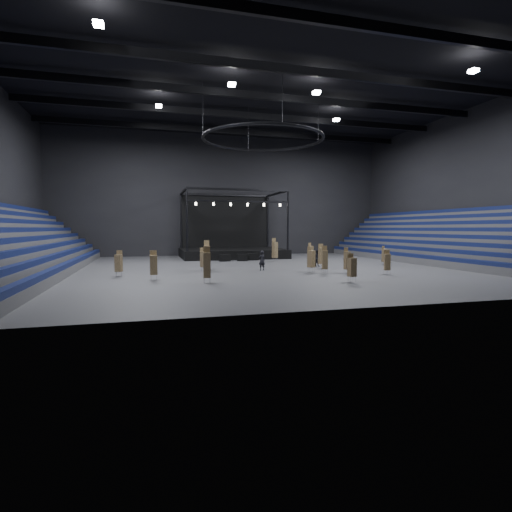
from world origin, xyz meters
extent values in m
plane|color=#414143|center=(0.00, 0.00, 0.00)|extent=(50.00, 50.00, 0.00)
cube|color=black|center=(0.00, 0.00, 18.00)|extent=(50.00, 42.00, 0.20)
cube|color=black|center=(0.00, 21.00, 9.00)|extent=(50.00, 0.20, 18.00)
cube|color=black|center=(0.00, -21.00, 9.00)|extent=(50.00, 0.20, 18.00)
cube|color=black|center=(25.00, 0.00, 9.00)|extent=(0.20, 42.00, 18.00)
cube|color=#48484A|center=(-21.40, 0.00, 0.38)|extent=(7.20, 40.00, 0.75)
cube|color=#0C1336|center=(-18.12, 0.00, 0.95)|extent=(0.59, 40.00, 0.40)
cube|color=#48484A|center=(-21.85, 0.00, 0.75)|extent=(6.30, 40.00, 1.50)
cube|color=#0C1336|center=(-19.02, 0.00, 1.70)|extent=(0.59, 40.00, 0.40)
cube|color=#48484A|center=(-22.30, 0.00, 1.12)|extent=(5.40, 40.00, 2.25)
cube|color=#0C1336|center=(-19.91, 0.00, 2.45)|extent=(0.59, 40.00, 0.40)
cube|color=#48484A|center=(-22.75, 0.00, 1.50)|extent=(4.50, 40.00, 3.00)
cube|color=#0C1336|center=(-20.82, 0.00, 3.20)|extent=(0.59, 40.00, 0.40)
cube|color=#48484A|center=(-23.20, 0.00, 1.88)|extent=(3.60, 40.00, 3.75)
cube|color=#0C1336|center=(-21.71, 0.00, 3.95)|extent=(0.59, 40.00, 0.40)
cube|color=#48484A|center=(-23.65, 0.00, 2.25)|extent=(2.70, 40.00, 4.50)
cube|color=#0C1336|center=(-22.61, 0.00, 4.70)|extent=(0.59, 40.00, 0.40)
cube|color=#0C1336|center=(-23.52, 0.00, 5.45)|extent=(0.59, 40.00, 0.40)
cube|color=#48484A|center=(21.40, 0.00, 0.38)|extent=(7.20, 40.00, 0.75)
cube|color=#0C1336|center=(18.12, 0.00, 0.95)|extent=(0.59, 40.00, 0.40)
cube|color=#48484A|center=(21.85, 0.00, 0.75)|extent=(6.30, 40.00, 1.50)
cube|color=#0C1336|center=(19.02, 0.00, 1.70)|extent=(0.59, 40.00, 0.40)
cube|color=#48484A|center=(22.30, 0.00, 1.12)|extent=(5.40, 40.00, 2.25)
cube|color=#0C1336|center=(19.91, 0.00, 2.45)|extent=(0.59, 40.00, 0.40)
cube|color=#48484A|center=(22.75, 0.00, 1.50)|extent=(4.50, 40.00, 3.00)
cube|color=#0C1336|center=(20.82, 0.00, 3.20)|extent=(0.59, 40.00, 0.40)
cube|color=#48484A|center=(23.20, 0.00, 1.88)|extent=(3.60, 40.00, 3.75)
cube|color=#0C1336|center=(21.71, 0.00, 3.95)|extent=(0.59, 40.00, 0.40)
cube|color=#48484A|center=(23.65, 0.00, 2.25)|extent=(2.70, 40.00, 4.50)
cube|color=#0C1336|center=(22.61, 0.00, 4.70)|extent=(0.59, 40.00, 0.40)
cube|color=#48484A|center=(24.10, 0.00, 2.62)|extent=(1.80, 40.00, 5.25)
cube|color=#0C1336|center=(23.52, 0.00, 5.45)|extent=(0.59, 40.00, 0.40)
cube|color=#48484A|center=(24.55, 0.00, 3.00)|extent=(0.90, 40.00, 6.00)
cube|color=#0C1336|center=(24.41, 0.00, 6.20)|extent=(0.59, 40.00, 0.40)
cube|color=black|center=(0.00, 15.50, 0.60)|extent=(14.00, 10.00, 1.20)
cube|color=black|center=(0.00, 20.30, 5.20)|extent=(13.30, 0.30, 8.00)
cylinder|color=black|center=(-6.60, 10.90, 5.10)|extent=(0.24, 0.24, 7.80)
cylinder|color=black|center=(-6.60, 20.10, 5.10)|extent=(0.24, 0.24, 7.80)
cylinder|color=black|center=(6.60, 10.90, 5.10)|extent=(0.24, 0.24, 7.80)
cylinder|color=black|center=(6.60, 20.10, 5.10)|extent=(0.24, 0.24, 7.80)
cube|color=black|center=(0.00, 10.90, 9.00)|extent=(13.40, 0.25, 0.25)
cube|color=black|center=(0.00, 20.10, 9.00)|extent=(13.40, 0.25, 0.25)
cube|color=black|center=(0.00, 10.90, 7.50)|extent=(13.40, 0.20, 0.20)
cylinder|color=white|center=(-5.50, 10.90, 7.10)|extent=(0.24, 0.24, 0.35)
cylinder|color=white|center=(-3.30, 10.90, 7.10)|extent=(0.24, 0.24, 0.35)
cylinder|color=white|center=(-1.10, 10.90, 7.10)|extent=(0.24, 0.24, 0.35)
cylinder|color=white|center=(1.10, 10.90, 7.10)|extent=(0.24, 0.24, 0.35)
cylinder|color=white|center=(3.30, 10.90, 7.10)|extent=(0.24, 0.24, 0.35)
cylinder|color=white|center=(5.50, 10.90, 7.10)|extent=(0.24, 0.24, 0.35)
torus|color=black|center=(0.00, 0.00, 13.00)|extent=(12.30, 12.30, 0.30)
cylinder|color=black|center=(6.00, 0.00, 15.50)|extent=(0.04, 0.04, 5.00)
cylinder|color=black|center=(0.00, 6.00, 15.50)|extent=(0.04, 0.04, 5.00)
cylinder|color=black|center=(-6.00, 0.00, 15.50)|extent=(0.04, 0.04, 5.00)
cylinder|color=black|center=(0.00, -6.00, 15.50)|extent=(0.04, 0.04, 5.00)
cube|color=black|center=(0.00, -15.00, 17.20)|extent=(49.00, 0.35, 0.70)
cube|color=black|center=(0.00, -7.00, 17.20)|extent=(49.00, 0.35, 0.70)
cube|color=black|center=(0.00, 0.00, 17.20)|extent=(49.00, 0.35, 0.70)
cube|color=black|center=(0.00, 7.00, 17.20)|extent=(49.00, 0.35, 0.70)
cube|color=black|center=(0.00, 15.00, 17.20)|extent=(49.00, 0.35, 0.70)
cube|color=white|center=(-14.00, -12.00, 16.60)|extent=(0.60, 0.60, 0.25)
cube|color=white|center=(14.00, -12.00, 16.60)|extent=(0.60, 0.60, 0.25)
cube|color=white|center=(-10.00, 4.00, 16.60)|extent=(0.60, 0.60, 0.25)
cube|color=white|center=(10.00, 4.00, 16.60)|extent=(0.60, 0.60, 0.25)
cube|color=white|center=(-4.00, -4.00, 16.60)|extent=(0.60, 0.60, 0.25)
cube|color=white|center=(4.00, -4.00, 16.60)|extent=(0.60, 0.60, 0.25)
cube|color=black|center=(-2.22, 9.17, 0.44)|extent=(1.46, 1.11, 0.87)
cube|color=black|center=(-0.01, 9.14, 0.44)|extent=(1.43, 0.93, 0.88)
cube|color=black|center=(1.55, 9.97, 0.45)|extent=(1.36, 0.72, 0.89)
cylinder|color=silver|center=(-6.06, -1.05, 0.21)|extent=(0.03, 0.03, 0.43)
cylinder|color=silver|center=(-6.06, -0.64, 0.21)|extent=(0.03, 0.03, 0.43)
cylinder|color=silver|center=(-5.66, -1.05, 0.21)|extent=(0.03, 0.03, 0.43)
cylinder|color=silver|center=(-5.66, -0.64, 0.21)|extent=(0.03, 0.03, 0.43)
cube|color=#A08758|center=(-5.86, -0.85, 1.42)|extent=(0.56, 0.56, 1.99)
cube|color=#A08758|center=(-5.84, -0.63, 2.37)|extent=(0.50, 0.11, 1.10)
cylinder|color=silver|center=(-7.35, -10.07, 0.22)|extent=(0.03, 0.03, 0.44)
cylinder|color=silver|center=(-7.35, -9.65, 0.22)|extent=(0.03, 0.03, 0.44)
cylinder|color=silver|center=(-6.93, -10.07, 0.22)|extent=(0.03, 0.03, 0.44)
cylinder|color=silver|center=(-6.93, -9.65, 0.22)|extent=(0.03, 0.03, 0.44)
cube|color=#A08758|center=(-7.14, -9.86, 1.36)|extent=(0.58, 0.58, 1.84)
cube|color=#A08758|center=(-7.12, -9.64, 2.23)|extent=(0.51, 0.12, 1.01)
cylinder|color=silver|center=(13.84, -0.35, 0.17)|extent=(0.03, 0.03, 0.35)
cylinder|color=silver|center=(13.84, -0.02, 0.17)|extent=(0.03, 0.03, 0.35)
cylinder|color=silver|center=(14.16, -0.35, 0.17)|extent=(0.03, 0.03, 0.35)
cylinder|color=silver|center=(14.16, -0.02, 0.17)|extent=(0.03, 0.03, 0.35)
cube|color=#A08758|center=(14.00, -0.18, 1.06)|extent=(0.51, 0.51, 1.43)
cube|color=#A08758|center=(13.95, -0.02, 1.73)|extent=(0.40, 0.15, 0.79)
cylinder|color=silver|center=(-6.46, -1.72, 0.21)|extent=(0.03, 0.03, 0.42)
cylinder|color=silver|center=(-6.46, -1.32, 0.21)|extent=(0.03, 0.03, 0.42)
cylinder|color=silver|center=(-6.06, -1.72, 0.21)|extent=(0.03, 0.03, 0.42)
cylinder|color=silver|center=(-6.06, -1.32, 0.21)|extent=(0.03, 0.03, 0.42)
cube|color=#A08758|center=(-6.26, -1.52, 1.16)|extent=(0.66, 0.66, 1.48)
cube|color=#A08758|center=(-6.34, -1.32, 1.85)|extent=(0.47, 0.24, 0.81)
cylinder|color=silver|center=(3.84, -6.35, 0.20)|extent=(0.03, 0.03, 0.40)
cylinder|color=silver|center=(3.84, -5.97, 0.20)|extent=(0.03, 0.03, 0.40)
cylinder|color=silver|center=(4.22, -6.35, 0.20)|extent=(0.03, 0.03, 0.40)
cylinder|color=silver|center=(4.22, -5.97, 0.20)|extent=(0.03, 0.03, 0.40)
cube|color=#A08758|center=(4.03, -6.16, 1.25)|extent=(0.59, 0.59, 1.69)
cube|color=#A08758|center=(4.08, -5.96, 2.04)|extent=(0.46, 0.18, 0.93)
cylinder|color=silver|center=(3.07, -5.05, 0.23)|extent=(0.03, 0.03, 0.46)
cylinder|color=silver|center=(3.07, -4.62, 0.23)|extent=(0.03, 0.03, 0.46)
cylinder|color=silver|center=(3.50, -5.05, 0.23)|extent=(0.03, 0.03, 0.46)
cylinder|color=silver|center=(3.50, -4.62, 0.23)|extent=(0.03, 0.03, 0.46)
cube|color=#A08758|center=(3.29, -4.83, 1.23)|extent=(0.72, 0.72, 1.55)
cube|color=#A08758|center=(3.19, -4.63, 1.96)|extent=(0.51, 0.28, 0.85)
cylinder|color=silver|center=(-11.13, -7.24, 0.23)|extent=(0.03, 0.03, 0.45)
cylinder|color=silver|center=(-11.13, -6.81, 0.23)|extent=(0.03, 0.03, 0.45)
cylinder|color=silver|center=(-10.70, -7.24, 0.23)|extent=(0.03, 0.03, 0.45)
cylinder|color=silver|center=(-10.70, -6.81, 0.23)|extent=(0.03, 0.03, 0.45)
cube|color=#A08758|center=(-10.91, -7.03, 1.22)|extent=(0.57, 0.57, 1.53)
cube|color=#A08758|center=(-10.93, -6.80, 1.93)|extent=(0.52, 0.09, 0.84)
cylinder|color=silver|center=(5.49, -2.00, 0.22)|extent=(0.03, 0.03, 0.45)
cylinder|color=silver|center=(5.49, -1.57, 0.22)|extent=(0.03, 0.03, 0.45)
cylinder|color=silver|center=(5.92, -2.00, 0.22)|extent=(0.03, 0.03, 0.45)
cylinder|color=silver|center=(5.92, -1.57, 0.22)|extent=(0.03, 0.03, 0.45)
cube|color=#A08758|center=(5.70, -1.78, 1.27)|extent=(0.55, 0.55, 1.64)
cube|color=#A08758|center=(5.71, -1.56, 2.04)|extent=(0.52, 0.08, 0.90)
cylinder|color=silver|center=(7.37, 5.17, 0.20)|extent=(0.03, 0.03, 0.39)
cylinder|color=silver|center=(7.37, 5.54, 0.20)|extent=(0.03, 0.03, 0.39)
cylinder|color=silver|center=(7.74, 5.17, 0.20)|extent=(0.03, 0.03, 0.39)
cylinder|color=silver|center=(7.74, 5.54, 0.20)|extent=(0.03, 0.03, 0.39)
cube|color=#A08758|center=(7.56, 5.36, 1.18)|extent=(0.61, 0.61, 1.56)
cube|color=#A08758|center=(7.48, 5.54, 1.91)|extent=(0.44, 0.22, 0.86)
cylinder|color=silver|center=(3.35, -12.20, 0.21)|extent=(0.03, 0.03, 0.43)
cylinder|color=silver|center=(3.35, -11.80, 0.21)|extent=(0.03, 0.03, 0.43)
cylinder|color=silver|center=(3.76, -12.20, 0.21)|extent=(0.03, 0.03, 0.43)
cylinder|color=silver|center=(3.76, -11.80, 0.21)|extent=(0.03, 0.03, 0.43)
cube|color=#A08758|center=(3.55, -12.00, 1.13)|extent=(0.57, 0.57, 1.40)
cube|color=#A08758|center=(3.53, -11.79, 1.78)|extent=(0.50, 0.12, 0.77)
cylinder|color=silver|center=(5.80, -6.83, 0.19)|extent=(0.03, 0.03, 0.37)
cylinder|color=silver|center=(5.80, -6.48, 0.19)|extent=(0.03, 0.03, 0.37)
cylinder|color=silver|center=(6.16, -6.83, 0.19)|extent=(0.03, 0.03, 0.37)
cylinder|color=silver|center=(6.16, -6.48, 0.19)|extent=(0.03, 0.03, 0.37)
cube|color=#A08758|center=(5.98, -6.66, 1.17)|extent=(0.50, 0.50, 1.59)
cube|color=#A08758|center=(5.96, -6.47, 1.91)|extent=(0.43, 0.11, 0.87)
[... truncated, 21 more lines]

